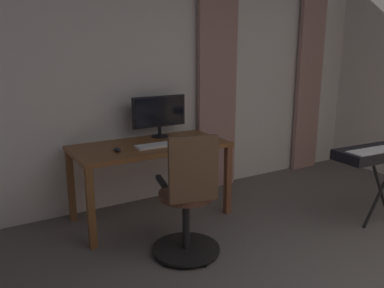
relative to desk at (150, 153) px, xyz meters
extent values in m
cube|color=silver|center=(-0.64, -0.52, 0.63)|extent=(5.35, 0.10, 2.58)
cube|color=tan|center=(-2.57, -0.41, 0.52)|extent=(0.42, 0.06, 2.36)
cube|color=tan|center=(-1.06, -0.41, 0.52)|extent=(0.51, 0.06, 2.36)
cube|color=brown|center=(0.00, 0.00, 0.07)|extent=(1.48, 0.73, 0.04)
cube|color=brown|center=(-0.70, 0.33, -0.30)|extent=(0.06, 0.06, 0.71)
cube|color=brown|center=(0.70, 0.33, -0.30)|extent=(0.06, 0.06, 0.71)
cube|color=brown|center=(-0.70, -0.33, -0.30)|extent=(0.06, 0.06, 0.71)
cube|color=brown|center=(0.70, -0.33, -0.30)|extent=(0.06, 0.06, 0.71)
cylinder|color=black|center=(0.07, 0.81, -0.62)|extent=(0.56, 0.56, 0.02)
sphere|color=black|center=(-0.18, 0.87, -0.64)|extent=(0.05, 0.05, 0.05)
sphere|color=black|center=(-0.07, 0.59, -0.64)|extent=(0.05, 0.05, 0.05)
sphere|color=black|center=(0.23, 0.61, -0.64)|extent=(0.05, 0.05, 0.05)
sphere|color=black|center=(0.31, 0.91, -0.64)|extent=(0.05, 0.05, 0.05)
sphere|color=black|center=(0.05, 1.07, -0.64)|extent=(0.05, 0.05, 0.05)
cylinder|color=black|center=(0.07, 0.81, -0.39)|extent=(0.06, 0.06, 0.45)
cylinder|color=brown|center=(0.07, 0.81, -0.14)|extent=(0.53, 0.53, 0.05)
cube|color=brown|center=(0.11, 1.00, 0.13)|extent=(0.38, 0.14, 0.50)
cube|color=black|center=(0.26, 0.76, -0.01)|extent=(0.10, 0.24, 0.03)
cube|color=black|center=(-0.13, 0.86, -0.01)|extent=(0.10, 0.24, 0.03)
cylinder|color=black|center=(-0.23, -0.25, 0.10)|extent=(0.18, 0.18, 0.01)
cylinder|color=black|center=(-0.23, -0.25, 0.15)|extent=(0.04, 0.04, 0.10)
cube|color=black|center=(-0.23, -0.25, 0.36)|extent=(0.59, 0.03, 0.32)
cube|color=black|center=(-0.23, -0.23, 0.36)|extent=(0.55, 0.01, 0.28)
cube|color=white|center=(0.00, 0.12, 0.10)|extent=(0.37, 0.13, 0.02)
ellipsoid|color=#232328|center=(0.37, 0.10, 0.11)|extent=(0.06, 0.10, 0.04)
cylinder|color=black|center=(-1.78, 1.29, -0.32)|extent=(0.39, 0.06, 0.69)
cylinder|color=black|center=(-1.78, 1.29, -0.32)|extent=(0.39, 0.06, 0.69)
camera|label=1|loc=(1.52, 3.33, 1.00)|focal=36.29mm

